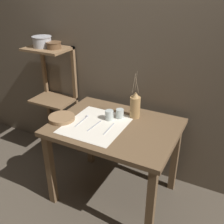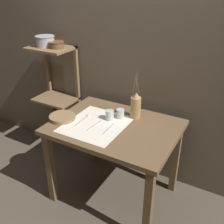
# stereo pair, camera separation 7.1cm
# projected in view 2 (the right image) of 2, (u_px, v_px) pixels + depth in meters

# --- Properties ---
(ground_plane) EXTENTS (12.00, 12.00, 0.00)m
(ground_plane) POSITION_uv_depth(u_px,v_px,m) (114.00, 193.00, 2.59)
(ground_plane) COLOR brown
(stone_wall_back) EXTENTS (7.00, 0.06, 2.40)m
(stone_wall_back) POSITION_uv_depth(u_px,v_px,m) (141.00, 62.00, 2.43)
(stone_wall_back) COLOR brown
(stone_wall_back) RESTS_ON ground_plane
(wooden_table) EXTENTS (1.06, 0.80, 0.78)m
(wooden_table) POSITION_uv_depth(u_px,v_px,m) (115.00, 136.00, 2.28)
(wooden_table) COLOR brown
(wooden_table) RESTS_ON ground_plane
(wooden_shelf_unit) EXTENTS (0.44, 0.32, 1.28)m
(wooden_shelf_unit) POSITION_uv_depth(u_px,v_px,m) (57.00, 84.00, 2.85)
(wooden_shelf_unit) COLOR brown
(wooden_shelf_unit) RESTS_ON ground_plane
(linen_cloth) EXTENTS (0.49, 0.55, 0.00)m
(linen_cloth) POSITION_uv_depth(u_px,v_px,m) (96.00, 124.00, 2.24)
(linen_cloth) COLOR silver
(linen_cloth) RESTS_ON wooden_table
(pitcher_with_flowers) EXTENTS (0.09, 0.09, 0.43)m
(pitcher_with_flowers) POSITION_uv_depth(u_px,v_px,m) (136.00, 106.00, 2.30)
(pitcher_with_flowers) COLOR #A87F4C
(pitcher_with_flowers) RESTS_ON wooden_table
(wooden_bowl) EXTENTS (0.23, 0.23, 0.04)m
(wooden_bowl) POSITION_uv_depth(u_px,v_px,m) (62.00, 117.00, 2.32)
(wooden_bowl) COLOR #8E6B47
(wooden_bowl) RESTS_ON wooden_table
(glass_tumbler_near) EXTENTS (0.07, 0.07, 0.09)m
(glass_tumbler_near) POSITION_uv_depth(u_px,v_px,m) (110.00, 115.00, 2.30)
(glass_tumbler_near) COLOR #B7C1BC
(glass_tumbler_near) RESTS_ON wooden_table
(glass_tumbler_far) EXTENTS (0.07, 0.07, 0.08)m
(glass_tumbler_far) POSITION_uv_depth(u_px,v_px,m) (120.00, 114.00, 2.32)
(glass_tumbler_far) COLOR #B7C1BC
(glass_tumbler_far) RESTS_ON wooden_table
(spoon_inner) EXTENTS (0.02, 0.22, 0.02)m
(spoon_inner) POSITION_uv_depth(u_px,v_px,m) (85.00, 118.00, 2.33)
(spoon_inner) COLOR #A8A8AD
(spoon_inner) RESTS_ON wooden_table
(knife_center) EXTENTS (0.03, 0.20, 0.00)m
(knife_center) POSITION_uv_depth(u_px,v_px,m) (94.00, 125.00, 2.22)
(knife_center) COLOR #A8A8AD
(knife_center) RESTS_ON wooden_table
(fork_outer) EXTENTS (0.02, 0.20, 0.00)m
(fork_outer) POSITION_uv_depth(u_px,v_px,m) (108.00, 129.00, 2.17)
(fork_outer) COLOR #A8A8AD
(fork_outer) RESTS_ON wooden_table
(metal_pot_large) EXTENTS (0.19, 0.19, 0.11)m
(metal_pot_large) POSITION_uv_depth(u_px,v_px,m) (45.00, 41.00, 2.63)
(metal_pot_large) COLOR #A8A8AD
(metal_pot_large) RESTS_ON wooden_shelf_unit
(metal_pot_small) EXTENTS (0.15, 0.15, 0.07)m
(metal_pot_small) POSITION_uv_depth(u_px,v_px,m) (57.00, 44.00, 2.57)
(metal_pot_small) COLOR brown
(metal_pot_small) RESTS_ON wooden_shelf_unit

